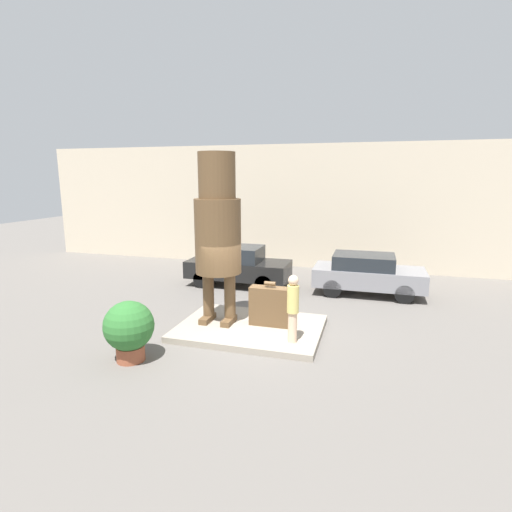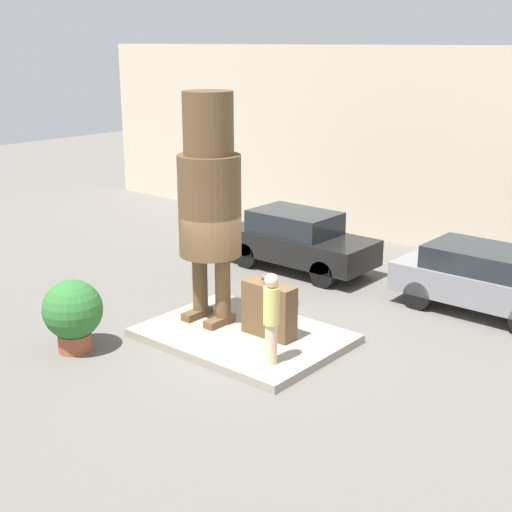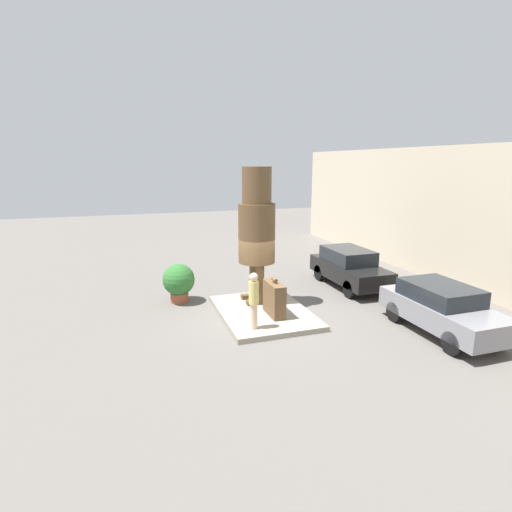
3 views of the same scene
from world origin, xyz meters
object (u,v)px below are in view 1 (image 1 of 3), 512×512
object	(u,v)px
tourist	(293,306)
giant_suitcase	(270,306)
planter_pot	(129,328)
statue_figure	(218,225)
parked_car_black	(237,265)
parked_car_grey	(367,273)

from	to	relation	value
tourist	giant_suitcase	bearing A→B (deg)	130.70
planter_pot	tourist	bearing A→B (deg)	26.36
statue_figure	tourist	world-z (taller)	statue_figure
planter_pot	giant_suitcase	bearing A→B (deg)	45.35
giant_suitcase	parked_car_black	distance (m)	5.00
giant_suitcase	tourist	size ratio (longest dim) A/B	0.73
statue_figure	tourist	size ratio (longest dim) A/B	2.74
giant_suitcase	tourist	distance (m)	1.38
giant_suitcase	statue_figure	bearing A→B (deg)	-175.47
parked_car_grey	parked_car_black	bearing A→B (deg)	-177.73
tourist	planter_pot	xyz separation A→B (m)	(-3.61, -1.79, -0.33)
giant_suitcase	parked_car_grey	xyz separation A→B (m)	(2.59, 4.53, 0.07)
parked_car_grey	planter_pot	distance (m)	9.06
parked_car_grey	planter_pot	bearing A→B (deg)	-126.14
tourist	planter_pot	size ratio (longest dim) A/B	1.20
parked_car_black	statue_figure	bearing A→B (deg)	-77.53
statue_figure	tourist	xyz separation A→B (m)	(2.36, -0.88, -1.87)
parked_car_black	parked_car_grey	xyz separation A→B (m)	(5.08, 0.20, -0.04)
statue_figure	tourist	bearing A→B (deg)	-20.40
giant_suitcase	parked_car_grey	distance (m)	5.22
parked_car_black	planter_pot	world-z (taller)	parked_car_black
statue_figure	parked_car_grey	distance (m)	6.58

